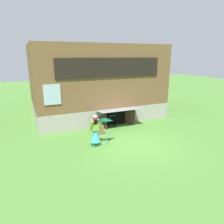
# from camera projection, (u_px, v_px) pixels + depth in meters

# --- Properties ---
(ground_plane) EXTENTS (60.00, 60.00, 0.00)m
(ground_plane) POSITION_uv_depth(u_px,v_px,m) (135.00, 143.00, 10.18)
(ground_plane) COLOR #4C7F33
(log_house) EXTENTS (8.60, 6.56, 4.91)m
(log_house) POSITION_uv_depth(u_px,v_px,m) (96.00, 81.00, 14.56)
(log_house) COLOR #9E998E
(log_house) RESTS_ON ground_plane
(person) EXTENTS (0.61, 0.52, 1.54)m
(person) POSITION_uv_depth(u_px,v_px,m) (95.00, 133.00, 9.76)
(person) COLOR teal
(person) RESTS_ON ground_plane
(kite) EXTENTS (0.83, 0.90, 1.38)m
(kite) POSITION_uv_depth(u_px,v_px,m) (105.00, 125.00, 9.29)
(kite) COLOR #2DB2CC
(kite) RESTS_ON ground_plane
(bicycle_blue) EXTENTS (1.72, 0.08, 0.78)m
(bicycle_blue) POSITION_uv_depth(u_px,v_px,m) (105.00, 122.00, 12.16)
(bicycle_blue) COLOR black
(bicycle_blue) RESTS_ON ground_plane
(wooden_crate) EXTENTS (0.46, 0.39, 0.50)m
(wooden_crate) POSITION_uv_depth(u_px,v_px,m) (99.00, 130.00, 11.34)
(wooden_crate) COLOR brown
(wooden_crate) RESTS_ON ground_plane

